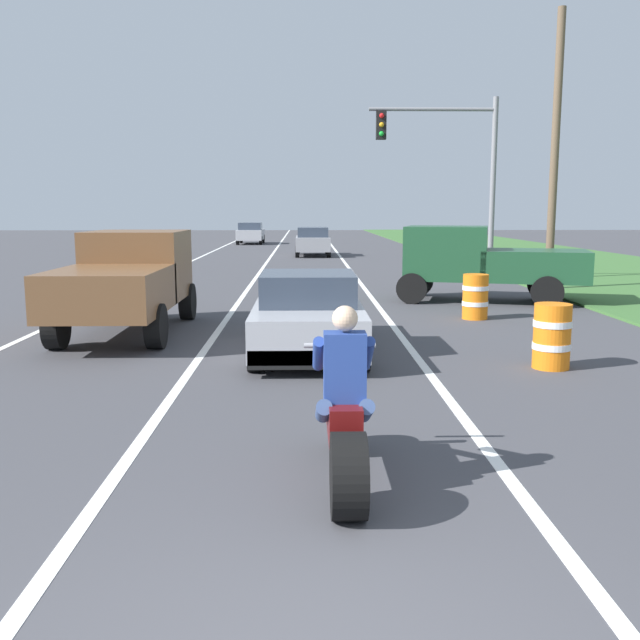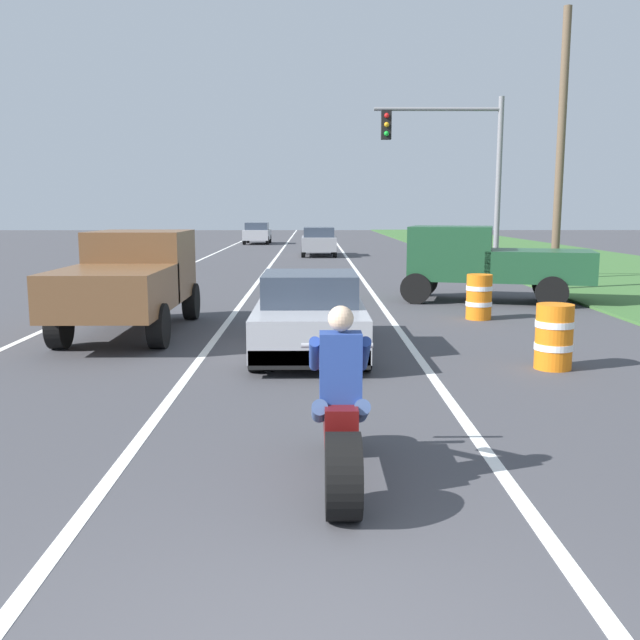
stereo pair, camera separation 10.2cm
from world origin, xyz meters
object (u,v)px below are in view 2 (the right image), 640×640
at_px(motorcycle_with_rider, 340,423).
at_px(sports_car_silver, 310,315).
at_px(construction_barrel_nearest, 554,336).
at_px(distant_car_far_ahead, 319,241).
at_px(pickup_truck_right_shoulder_dark_green, 486,260).
at_px(distant_car_further_ahead, 257,233).
at_px(pickup_truck_left_lane_brown, 131,277).
at_px(construction_barrel_mid, 479,297).
at_px(traffic_light_mast_near, 461,161).

height_order(motorcycle_with_rider, sports_car_silver, motorcycle_with_rider).
xyz_separation_m(construction_barrel_nearest, distant_car_far_ahead, (-3.35, 26.52, 0.27)).
xyz_separation_m(sports_car_silver, pickup_truck_right_shoulder_dark_green, (4.62, 6.50, 0.48)).
xyz_separation_m(pickup_truck_right_shoulder_dark_green, distant_car_further_ahead, (-8.50, 31.63, -0.33)).
xyz_separation_m(motorcycle_with_rider, pickup_truck_right_shoulder_dark_green, (4.34, 12.54, 0.51)).
distance_m(pickup_truck_left_lane_brown, construction_barrel_nearest, 7.99).
bearing_deg(construction_barrel_mid, sports_car_silver, -136.79).
bearing_deg(motorcycle_with_rider, pickup_truck_right_shoulder_dark_green, 70.89).
bearing_deg(pickup_truck_right_shoulder_dark_green, motorcycle_with_rider, -109.11).
distance_m(pickup_truck_right_shoulder_dark_green, distant_car_further_ahead, 32.76).
bearing_deg(sports_car_silver, construction_barrel_nearest, -20.59).
bearing_deg(pickup_truck_right_shoulder_dark_green, sports_car_silver, -125.42).
bearing_deg(distant_car_far_ahead, motorcycle_with_rider, -90.18).
height_order(traffic_light_mast_near, distant_car_further_ahead, traffic_light_mast_near).
relative_size(distant_car_far_ahead, distant_car_further_ahead, 1.00).
xyz_separation_m(distant_car_far_ahead, distant_car_further_ahead, (-4.25, 13.02, 0.00)).
xyz_separation_m(sports_car_silver, distant_car_further_ahead, (-3.87, 38.14, 0.14)).
bearing_deg(pickup_truck_left_lane_brown, pickup_truck_right_shoulder_dark_green, 29.57).
bearing_deg(construction_barrel_nearest, traffic_light_mast_near, 84.93).
bearing_deg(pickup_truck_right_shoulder_dark_green, distant_car_further_ahead, 105.04).
height_order(pickup_truck_right_shoulder_dark_green, distant_car_further_ahead, pickup_truck_right_shoulder_dark_green).
relative_size(traffic_light_mast_near, construction_barrel_mid, 6.00).
height_order(pickup_truck_left_lane_brown, distant_car_further_ahead, pickup_truck_left_lane_brown).
height_order(pickup_truck_left_lane_brown, distant_car_far_ahead, pickup_truck_left_lane_brown).
bearing_deg(sports_car_silver, construction_barrel_mid, 43.21).
height_order(pickup_truck_left_lane_brown, pickup_truck_right_shoulder_dark_green, same).
distance_m(construction_barrel_mid, distant_car_further_ahead, 35.45).
xyz_separation_m(sports_car_silver, construction_barrel_nearest, (3.73, -1.40, -0.13)).
bearing_deg(distant_car_far_ahead, traffic_light_mast_near, -72.05).
relative_size(pickup_truck_right_shoulder_dark_green, traffic_light_mast_near, 0.86).
relative_size(sports_car_silver, distant_car_further_ahead, 1.08).
height_order(motorcycle_with_rider, traffic_light_mast_near, traffic_light_mast_near).
relative_size(traffic_light_mast_near, distant_car_far_ahead, 1.50).
bearing_deg(traffic_light_mast_near, motorcycle_with_rider, -104.80).
bearing_deg(construction_barrel_mid, construction_barrel_nearest, -90.15).
bearing_deg(sports_car_silver, motorcycle_with_rider, -87.34).
distance_m(motorcycle_with_rider, pickup_truck_left_lane_brown, 8.80).
bearing_deg(pickup_truck_left_lane_brown, construction_barrel_mid, 12.72).
relative_size(construction_barrel_nearest, distant_car_far_ahead, 0.25).
distance_m(sports_car_silver, construction_barrel_nearest, 3.99).
xyz_separation_m(sports_car_silver, construction_barrel_mid, (3.74, 3.52, -0.13)).
relative_size(construction_barrel_mid, distant_car_further_ahead, 0.25).
bearing_deg(construction_barrel_nearest, motorcycle_with_rider, -126.68).
distance_m(sports_car_silver, construction_barrel_mid, 5.14).
distance_m(sports_car_silver, distant_car_further_ahead, 38.33).
distance_m(sports_car_silver, distant_car_far_ahead, 25.12).
bearing_deg(construction_barrel_nearest, distant_car_far_ahead, 97.21).
xyz_separation_m(pickup_truck_right_shoulder_dark_green, construction_barrel_mid, (-0.88, -2.99, -0.60)).
bearing_deg(construction_barrel_nearest, sports_car_silver, 159.41).
bearing_deg(construction_barrel_mid, pickup_truck_left_lane_brown, -167.28).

